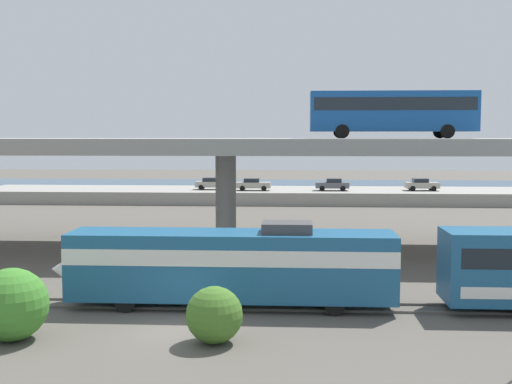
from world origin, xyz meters
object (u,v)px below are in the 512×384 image
object	(u,v)px
train_locomotive	(215,262)
parked_car_1	(332,184)
parked_car_3	(422,184)
parked_car_0	(253,184)
parked_car_2	(212,183)
transit_bus_on_overpass	(393,110)

from	to	relation	value
train_locomotive	parked_car_1	xyz separation A→B (m)	(8.55, 49.39, 0.13)
parked_car_1	parked_car_3	world-z (taller)	same
parked_car_0	parked_car_2	size ratio (longest dim) A/B	1.04
train_locomotive	parked_car_2	distance (m)	50.56
parked_car_3	transit_bus_on_overpass	bearing A→B (deg)	-104.63
parked_car_2	parked_car_3	bearing A→B (deg)	-0.19
train_locomotive	parked_car_2	world-z (taller)	train_locomotive
parked_car_0	parked_car_2	bearing A→B (deg)	168.66
transit_bus_on_overpass	parked_car_0	size ratio (longest dim) A/B	2.82
transit_bus_on_overpass	parked_car_3	world-z (taller)	transit_bus_on_overpass
train_locomotive	parked_car_3	distance (m)	53.72
train_locomotive	parked_car_3	xyz separation A→B (m)	(19.52, 50.05, 0.13)
transit_bus_on_overpass	parked_car_1	size ratio (longest dim) A/B	2.94
train_locomotive	transit_bus_on_overpass	world-z (taller)	transit_bus_on_overpass
train_locomotive	parked_car_3	bearing A→B (deg)	-111.31
train_locomotive	transit_bus_on_overpass	xyz separation A→B (m)	(10.98, 17.35, 7.99)
train_locomotive	parked_car_0	distance (m)	49.09
parked_car_0	parked_car_1	bearing A→B (deg)	1.88
train_locomotive	parked_car_0	world-z (taller)	train_locomotive
train_locomotive	parked_car_2	bearing A→B (deg)	-82.58
transit_bus_on_overpass	parked_car_0	distance (m)	34.89
parked_car_1	parked_car_2	xyz separation A→B (m)	(-15.08, 0.74, 0.00)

